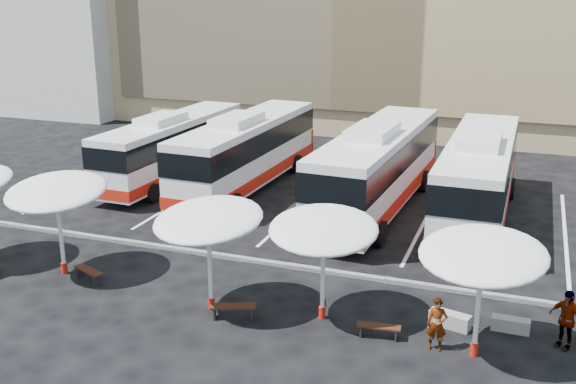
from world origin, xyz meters
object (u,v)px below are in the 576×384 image
(bus_2, at_px, (378,166))
(wood_bench_2, at_px, (233,308))
(wood_bench_3, at_px, (379,328))
(bus_1, at_px, (247,149))
(conc_bench_1, at_px, (510,325))
(sunshade_3, at_px, (323,230))
(bus_0, at_px, (173,145))
(wood_bench_1, at_px, (89,272))
(passenger_2, at_px, (566,319))
(sunshade_4, at_px, (483,255))
(sunshade_1, at_px, (56,192))
(sunshade_2, at_px, (208,220))
(bus_3, at_px, (479,175))
(conc_bench_0, at_px, (450,320))
(passenger_0, at_px, (437,324))

(bus_2, bearing_deg, wood_bench_2, -95.79)
(wood_bench_2, distance_m, wood_bench_3, 4.73)
(bus_1, xyz_separation_m, conc_bench_1, (13.89, -11.42, -1.86))
(sunshade_3, relative_size, wood_bench_3, 2.91)
(bus_0, relative_size, wood_bench_1, 8.21)
(wood_bench_1, bearing_deg, bus_2, 55.02)
(bus_0, height_order, passenger_2, bus_0)
(bus_0, height_order, sunshade_4, bus_0)
(wood_bench_1, bearing_deg, wood_bench_2, -7.71)
(wood_bench_1, xyz_separation_m, wood_bench_2, (6.16, -0.83, 0.02))
(sunshade_1, bearing_deg, wood_bench_1, -10.01)
(sunshade_2, height_order, sunshade_4, sunshade_4)
(bus_3, distance_m, sunshade_2, 14.42)
(wood_bench_3, bearing_deg, sunshade_1, 176.86)
(sunshade_1, bearing_deg, bus_0, 100.79)
(conc_bench_1, distance_m, passenger_2, 1.75)
(wood_bench_2, bearing_deg, sunshade_4, 2.50)
(bus_1, bearing_deg, sunshade_2, -69.50)
(sunshade_3, bearing_deg, sunshade_4, -7.89)
(bus_3, height_order, conc_bench_1, bus_3)
(sunshade_4, bearing_deg, sunshade_2, -179.99)
(bus_3, bearing_deg, sunshade_3, -107.82)
(bus_0, bearing_deg, conc_bench_0, -33.15)
(sunshade_4, height_order, conc_bench_1, sunshade_4)
(bus_1, height_order, sunshade_2, bus_1)
(sunshade_1, height_order, wood_bench_1, sunshade_1)
(wood_bench_3, bearing_deg, bus_2, 103.26)
(sunshade_2, bearing_deg, wood_bench_2, -19.15)
(bus_1, relative_size, sunshade_2, 2.91)
(bus_1, relative_size, wood_bench_1, 8.83)
(bus_1, xyz_separation_m, sunshade_4, (12.96, -13.31, 1.10))
(bus_2, bearing_deg, passenger_2, -49.64)
(sunshade_1, height_order, wood_bench_2, sunshade_1)
(sunshade_2, bearing_deg, passenger_2, 7.24)
(bus_1, height_order, bus_3, bus_3)
(bus_0, height_order, conc_bench_0, bus_0)
(sunshade_4, distance_m, wood_bench_3, 4.04)
(bus_3, xyz_separation_m, conc_bench_1, (2.03, -10.43, -1.91))
(bus_3, distance_m, wood_bench_1, 17.39)
(sunshade_4, bearing_deg, sunshade_3, 172.11)
(bus_2, relative_size, sunshade_1, 3.25)
(sunshade_4, distance_m, conc_bench_0, 3.42)
(conc_bench_1, bearing_deg, bus_0, 148.02)
(bus_2, relative_size, sunshade_4, 3.29)
(sunshade_4, bearing_deg, bus_3, 95.09)
(sunshade_3, distance_m, wood_bench_2, 3.97)
(bus_2, bearing_deg, sunshade_3, -82.95)
(wood_bench_1, bearing_deg, sunshade_4, -2.10)
(bus_1, relative_size, passenger_2, 6.92)
(sunshade_3, relative_size, passenger_0, 2.42)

